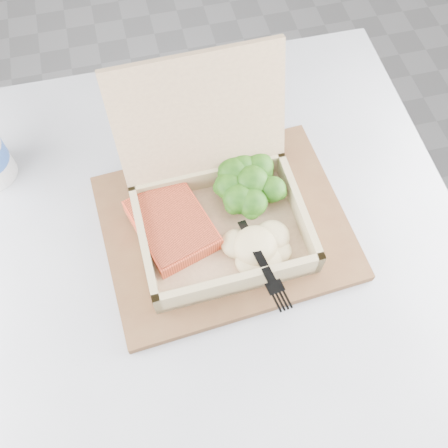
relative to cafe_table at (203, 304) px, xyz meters
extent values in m
plane|color=gray|center=(0.52, -0.24, -0.54)|extent=(4.00, 4.00, 0.00)
cylinder|color=black|center=(0.00, 0.00, -0.53)|extent=(0.44, 0.44, 0.02)
cylinder|color=black|center=(0.00, 0.00, -0.19)|extent=(0.08, 0.08, 0.70)
cube|color=#A2A4AB|center=(0.00, 0.00, 0.17)|extent=(0.80, 0.80, 0.03)
cube|color=brown|center=(0.05, 0.04, 0.19)|extent=(0.36, 0.30, 0.01)
cube|color=tan|center=(0.04, 0.02, 0.21)|extent=(0.23, 0.18, 0.01)
cube|color=tan|center=(-0.07, 0.02, 0.22)|extent=(0.01, 0.18, 0.05)
cube|color=tan|center=(0.15, 0.03, 0.22)|extent=(0.01, 0.18, 0.05)
cube|color=tan|center=(0.04, -0.06, 0.22)|extent=(0.23, 0.02, 0.05)
cube|color=tan|center=(0.04, 0.11, 0.22)|extent=(0.23, 0.02, 0.05)
cube|color=tan|center=(0.04, 0.14, 0.33)|extent=(0.23, 0.07, 0.17)
cube|color=#E24E2C|center=(-0.02, 0.05, 0.22)|extent=(0.12, 0.14, 0.03)
ellipsoid|color=beige|center=(0.08, -0.01, 0.23)|extent=(0.10, 0.09, 0.03)
cube|color=black|center=(0.07, 0.02, 0.24)|extent=(0.02, 0.10, 0.02)
cube|color=black|center=(0.08, -0.05, 0.24)|extent=(0.03, 0.05, 0.01)
cube|color=white|center=(0.08, 0.23, 0.19)|extent=(0.09, 0.13, 0.00)
camera|label=1|loc=(-0.03, -0.29, 0.83)|focal=40.00mm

